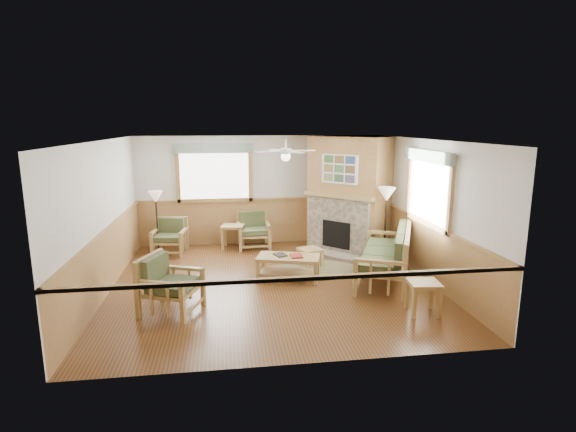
{
  "coord_description": "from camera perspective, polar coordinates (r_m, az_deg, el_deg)",
  "views": [
    {
      "loc": [
        -0.84,
        -8.12,
        3.0
      ],
      "look_at": [
        0.4,
        0.7,
        1.15
      ],
      "focal_mm": 28.0,
      "sensor_mm": 36.0,
      "label": 1
    }
  ],
  "objects": [
    {
      "name": "floor_lamp_right",
      "position": [
        9.89,
        12.26,
        -1.17
      ],
      "size": [
        0.51,
        0.51,
        1.68
      ],
      "primitive_type": null,
      "rotation": [
        0.0,
        0.0,
        0.43
      ],
      "color": "black",
      "rests_on": "floor"
    },
    {
      "name": "armchair_back_right",
      "position": [
        11.0,
        -4.41,
        -1.82
      ],
      "size": [
        0.8,
        0.8,
        0.86
      ],
      "primitive_type": null,
      "rotation": [
        0.0,
        0.0,
        0.05
      ],
      "color": "#A2834B",
      "rests_on": "floor"
    },
    {
      "name": "armchair_back_left",
      "position": [
        10.82,
        -14.82,
        -2.54
      ],
      "size": [
        0.82,
        0.82,
        0.81
      ],
      "primitive_type": null,
      "rotation": [
        0.0,
        0.0,
        -0.14
      ],
      "color": "#A2834B",
      "rests_on": "floor"
    },
    {
      "name": "floor",
      "position": [
        8.7,
        -1.99,
        -8.48
      ],
      "size": [
        6.0,
        6.0,
        0.01
      ],
      "primitive_type": "cube",
      "color": "#573318",
      "rests_on": "ground"
    },
    {
      "name": "window_right",
      "position": [
        8.8,
        17.78,
        8.12
      ],
      "size": [
        0.16,
        1.9,
        1.5
      ],
      "primitive_type": null,
      "color": "white",
      "rests_on": "wall_right"
    },
    {
      "name": "end_table_sofa",
      "position": [
        7.6,
        16.79,
        -9.88
      ],
      "size": [
        0.52,
        0.5,
        0.53
      ],
      "primitive_type": null,
      "rotation": [
        0.0,
        0.0,
        -0.1
      ],
      "color": "#A2834B",
      "rests_on": "floor"
    },
    {
      "name": "wall_back",
      "position": [
        11.28,
        -3.65,
        3.29
      ],
      "size": [
        6.0,
        0.02,
        2.7
      ],
      "primitive_type": "cube",
      "color": "silver",
      "rests_on": "floor"
    },
    {
      "name": "book_red",
      "position": [
        8.67,
        1.08,
        -4.98
      ],
      "size": [
        0.23,
        0.31,
        0.03
      ],
      "primitive_type": "cube",
      "rotation": [
        0.0,
        0.0,
        0.03
      ],
      "color": "maroon",
      "rests_on": "coffee_table"
    },
    {
      "name": "wall_front",
      "position": [
        5.45,
        1.26,
        -5.89
      ],
      "size": [
        6.0,
        0.02,
        2.7
      ],
      "primitive_type": "cube",
      "color": "silver",
      "rests_on": "floor"
    },
    {
      "name": "armchair_left",
      "position": [
        7.51,
        -14.63,
        -8.41
      ],
      "size": [
        1.07,
        1.07,
        0.92
      ],
      "primitive_type": null,
      "rotation": [
        0.0,
        0.0,
        1.2
      ],
      "color": "#A2834B",
      "rests_on": "floor"
    },
    {
      "name": "wall_left",
      "position": [
        8.57,
        -22.44,
        -0.27
      ],
      "size": [
        0.02,
        6.0,
        2.7
      ],
      "primitive_type": "cube",
      "color": "silver",
      "rests_on": "floor"
    },
    {
      "name": "footstool",
      "position": [
        9.63,
        2.81,
        -5.24
      ],
      "size": [
        0.57,
        0.57,
        0.38
      ],
      "primitive_type": null,
      "rotation": [
        0.0,
        0.0,
        0.38
      ],
      "color": "#A2834B",
      "rests_on": "floor"
    },
    {
      "name": "end_table_chairs",
      "position": [
        11.01,
        -7.01,
        -2.61
      ],
      "size": [
        0.6,
        0.59,
        0.58
      ],
      "primitive_type": null,
      "rotation": [
        0.0,
        0.0,
        -0.19
      ],
      "color": "#A2834B",
      "rests_on": "floor"
    },
    {
      "name": "ceiling",
      "position": [
        8.17,
        -2.12,
        9.62
      ],
      "size": [
        6.0,
        6.0,
        0.01
      ],
      "primitive_type": "cube",
      "color": "white",
      "rests_on": "floor"
    },
    {
      "name": "wall_right",
      "position": [
        9.14,
        17.01,
        0.81
      ],
      "size": [
        0.02,
        6.0,
        2.7
      ],
      "primitive_type": "cube",
      "color": "silver",
      "rests_on": "floor"
    },
    {
      "name": "book_dark",
      "position": [
        8.75,
        -0.99,
        -4.87
      ],
      "size": [
        0.28,
        0.32,
        0.02
      ],
      "primitive_type": "cube",
      "rotation": [
        0.0,
        0.0,
        0.34
      ],
      "color": "black",
      "rests_on": "coffee_table"
    },
    {
      "name": "braided_rug",
      "position": [
        9.41,
        3.45,
        -6.85
      ],
      "size": [
        2.08,
        2.08,
        0.01
      ],
      "primitive_type": "cylinder",
      "rotation": [
        0.0,
        0.0,
        -0.1
      ],
      "color": "brown",
      "rests_on": "floor"
    },
    {
      "name": "floor_lamp_left",
      "position": [
        10.92,
        -16.29,
        -0.72
      ],
      "size": [
        0.34,
        0.34,
        1.47
      ],
      "primitive_type": null,
      "rotation": [
        0.0,
        0.0,
        -0.02
      ],
      "color": "black",
      "rests_on": "floor"
    },
    {
      "name": "coffee_table",
      "position": [
        8.78,
        0.05,
        -6.6
      ],
      "size": [
        1.31,
        0.9,
        0.48
      ],
      "primitive_type": null,
      "rotation": [
        0.0,
        0.0,
        -0.28
      ],
      "color": "#A2834B",
      "rests_on": "floor"
    },
    {
      "name": "sofa",
      "position": [
        8.91,
        12.17,
        -4.77
      ],
      "size": [
        2.4,
        1.74,
        1.02
      ],
      "primitive_type": null,
      "rotation": [
        0.0,
        0.0,
        -1.99
      ],
      "color": "#A2834B",
      "rests_on": "floor"
    },
    {
      "name": "wainscot",
      "position": [
        8.53,
        -2.01,
        -4.98
      ],
      "size": [
        6.0,
        6.0,
        1.1
      ],
      "primitive_type": null,
      "color": "#9F7441",
      "rests_on": "floor"
    },
    {
      "name": "ceiling_fan",
      "position": [
        8.51,
        -0.3,
        9.44
      ],
      "size": [
        1.59,
        1.59,
        0.36
      ],
      "primitive_type": null,
      "rotation": [
        0.0,
        0.0,
        0.35
      ],
      "color": "white",
      "rests_on": "ceiling"
    },
    {
      "name": "window_back",
      "position": [
        11.1,
        -9.46,
        9.14
      ],
      "size": [
        1.9,
        0.16,
        1.5
      ],
      "primitive_type": null,
      "color": "white",
      "rests_on": "wall_back"
    },
    {
      "name": "fireplace",
      "position": [
        10.7,
        7.77,
        2.75
      ],
      "size": [
        3.11,
        3.11,
        2.7
      ],
      "primitive_type": null,
      "rotation": [
        0.0,
        0.0,
        -0.79
      ],
      "color": "#9F7441",
      "rests_on": "floor"
    }
  ]
}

